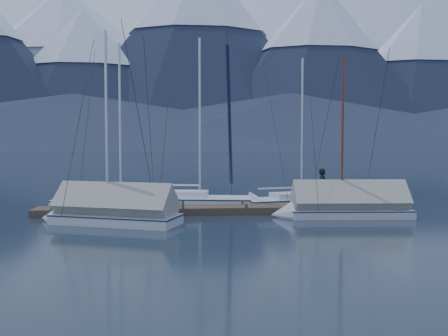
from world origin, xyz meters
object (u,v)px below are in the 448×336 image
Objects in this scene: sailboat_open_left at (130,204)px; sailboat_open_mid at (210,203)px; sailboat_open_right at (309,202)px; sailboat_covered_near at (339,208)px; person at (323,187)px; sailboat_covered_far at (105,213)px.

sailboat_open_left is 0.96× the size of sailboat_open_mid.
sailboat_open_left is 1.08× the size of sailboat_open_right.
sailboat_open_mid is at bearing 179.35° from sailboat_open_right.
sailboat_open_left is 10.80m from sailboat_covered_near.
sailboat_covered_near is at bearing -145.80° from person.
sailboat_covered_far is (-10.46, -0.89, 0.02)m from sailboat_covered_near.
person is (5.45, -2.77, 1.08)m from sailboat_open_mid.
sailboat_open_left is at bearing -179.43° from sailboat_open_right.
sailboat_covered_near is 4.55× the size of person.
sailboat_open_mid is 1.20× the size of sailboat_covered_near.
sailboat_covered_near is (9.94, -4.21, 0.25)m from sailboat_open_left.
sailboat_open_mid is at bearing 2.15° from sailboat_open_left.
sailboat_covered_near is (5.71, -4.37, 0.24)m from sailboat_open_mid.
sailboat_covered_far is 4.88× the size of person.
person is (10.20, 2.50, 0.82)m from sailboat_covered_far.
person is (-0.26, 1.60, 0.84)m from sailboat_covered_near.
sailboat_covered_far is at bearing -175.11° from sailboat_covered_near.
sailboat_open_mid is 7.10m from sailboat_covered_far.
sailboat_open_right is 11.49m from sailboat_covered_far.
sailboat_open_left is at bearing 84.19° from sailboat_covered_far.
sailboat_open_mid is 7.20m from sailboat_covered_near.
person is at bearing 99.28° from sailboat_covered_near.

